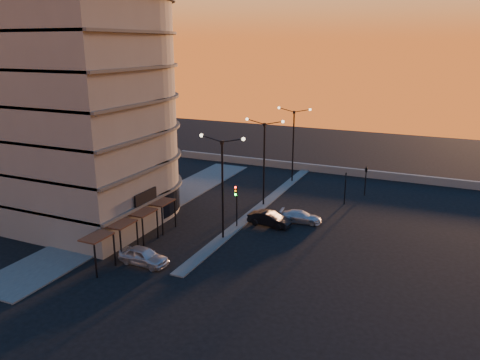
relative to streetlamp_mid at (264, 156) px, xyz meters
The scene contains 14 objects.
ground 11.46m from the streetlamp_mid, 90.00° to the right, with size 120.00×120.00×0.00m, color black.
sidewalk_west 13.30m from the streetlamp_mid, 150.26° to the right, with size 5.00×40.00×0.12m, color #474744.
median 5.53m from the streetlamp_mid, 90.00° to the left, with size 1.20×36.00×0.12m, color #474744.
parapet 16.91m from the streetlamp_mid, 82.87° to the left, with size 44.00×0.50×1.00m, color slate.
building 18.31m from the streetlamp_mid, 144.54° to the right, with size 14.35×17.08×25.00m.
streetlamp_near 10.00m from the streetlamp_mid, 90.00° to the right, with size 4.32×0.32×9.51m.
streetlamp_mid is the anchor object (origin of this frame).
streetlamp_far 10.00m from the streetlamp_mid, 90.00° to the left, with size 4.32×0.32×9.51m.
traffic_light_main 7.62m from the streetlamp_mid, 90.00° to the right, with size 0.28×0.44×4.25m.
signal_east_a 9.67m from the streetlamp_mid, 26.57° to the left, with size 0.13×0.16×3.60m.
signal_east_b 12.67m from the streetlamp_mid, 40.10° to the left, with size 0.42×1.99×3.60m.
car_hatchback 18.27m from the streetlamp_mid, 101.46° to the right, with size 1.69×4.21×1.43m, color #B1B3B9.
car_sedan 7.72m from the streetlamp_mid, 62.96° to the right, with size 1.47×4.21×1.39m, color black.
car_wagon 7.91m from the streetlamp_mid, 31.74° to the right, with size 1.65×4.05×1.17m, color #B8BCC1.
Camera 1 is at (17.56, -35.19, 17.02)m, focal length 35.00 mm.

